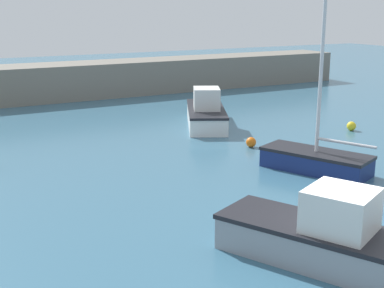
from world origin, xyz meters
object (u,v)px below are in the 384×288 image
(cabin_cruiser_white, at_px, (206,113))
(motorboat_with_cabin, at_px, (327,238))
(sailboat_tall_mast, at_px, (316,159))
(mooring_buoy_yellow, at_px, (351,126))
(mooring_buoy_orange, at_px, (251,142))

(cabin_cruiser_white, height_order, motorboat_with_cabin, cabin_cruiser_white)
(sailboat_tall_mast, bearing_deg, mooring_buoy_yellow, -77.54)
(cabin_cruiser_white, xyz_separation_m, mooring_buoy_orange, (-0.50, -4.85, -0.45))
(cabin_cruiser_white, relative_size, motorboat_with_cabin, 1.06)
(mooring_buoy_orange, bearing_deg, cabin_cruiser_white, 84.10)
(cabin_cruiser_white, relative_size, mooring_buoy_orange, 12.85)
(cabin_cruiser_white, bearing_deg, mooring_buoy_yellow, -101.08)
(mooring_buoy_yellow, relative_size, mooring_buoy_orange, 1.03)
(motorboat_with_cabin, xyz_separation_m, mooring_buoy_yellow, (11.24, 10.38, -0.45))
(sailboat_tall_mast, relative_size, mooring_buoy_orange, 15.51)
(sailboat_tall_mast, bearing_deg, cabin_cruiser_white, -25.38)
(motorboat_with_cabin, xyz_separation_m, sailboat_tall_mast, (4.94, 5.94, -0.20))
(sailboat_tall_mast, xyz_separation_m, mooring_buoy_yellow, (6.30, 4.43, -0.25))
(motorboat_with_cabin, height_order, mooring_buoy_orange, motorboat_with_cabin)
(mooring_buoy_yellow, bearing_deg, mooring_buoy_orange, -177.64)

